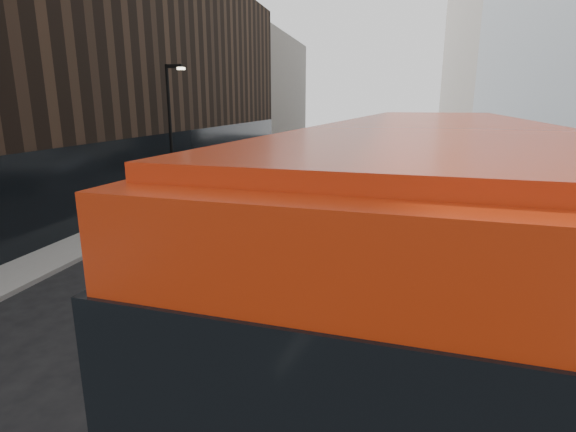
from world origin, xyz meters
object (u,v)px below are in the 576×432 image
Objects in this scene: street_lamp at (171,123)px; red_bus at (427,254)px; grey_bus at (380,140)px; car_a at (332,198)px; car_b at (361,175)px; car_c at (364,166)px.

street_lamp is 19.07m from red_bus.
car_a is (-1.69, -23.60, -1.01)m from grey_bus.
car_b is at bearing -95.87° from grey_bus.
red_bus is at bearing -77.82° from car_a.
grey_bus is (-1.55, 37.45, -1.00)m from red_bus.
street_lamp reaches higher than car_a.
car_b is 0.93× the size of car_c.
car_c is (-0.82, -10.92, -1.12)m from grey_bus.
car_c is at bearing 100.21° from red_bus.
street_lamp is at bearing -117.53° from grey_bus.
red_bus is 2.86× the size of car_a.
red_bus is 22.16m from car_b.
street_lamp is at bearing -129.64° from car_c.
grey_bus reaches higher than car_a.
car_a reaches higher than car_b.
red_bus reaches higher than car_c.
car_c is (-0.01, 4.59, -0.04)m from car_b.
car_a is (-3.24, 13.85, -2.01)m from red_bus.
street_lamp is 0.56× the size of red_bus.
car_b is (-0.81, -15.51, -1.08)m from grey_bus.
car_c is at bearing 50.77° from street_lamp.
grey_bus is 2.51× the size of car_b.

